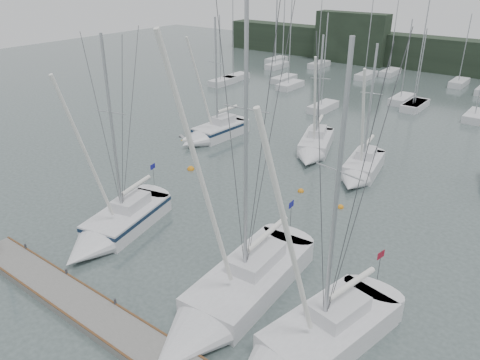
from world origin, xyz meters
name	(u,v)px	position (x,y,z in m)	size (l,w,h in m)	color
ground	(202,285)	(0.00, 0.00, 0.00)	(160.00, 160.00, 0.00)	#414F4D
dock	(128,336)	(0.00, -5.00, 0.20)	(24.00, 2.00, 0.40)	#60605C
far_building_left	(351,38)	(-20.00, 60.00, 4.00)	(12.00, 3.00, 8.00)	black
mast_forest	(411,93)	(-4.17, 44.57, 0.48)	(58.54, 27.00, 14.59)	silver
sailboat_near_left	(111,230)	(-7.48, 0.12, 0.57)	(4.63, 9.04, 13.04)	silver
sailboat_near_center	(223,305)	(2.36, -1.13, 0.57)	(3.96, 11.95, 16.69)	silver
sailboat_near_right	(300,352)	(6.81, -1.44, 0.57)	(4.88, 9.79, 14.38)	silver
sailboat_mid_a	(211,134)	(-14.00, 17.11, 0.62)	(3.01, 7.85, 11.93)	silver
sailboat_mid_b	(313,149)	(-4.37, 19.77, 0.54)	(4.91, 8.29, 10.85)	silver
sailboat_mid_c	(360,172)	(0.95, 17.57, 0.56)	(3.52, 7.37, 10.92)	silver
buoy_a	(301,191)	(-1.48, 12.74, 0.00)	(0.47, 0.47, 0.47)	orange
buoy_b	(340,207)	(2.00, 12.25, 0.00)	(0.45, 0.45, 0.45)	orange
buoy_c	(191,169)	(-10.74, 10.78, 0.00)	(0.60, 0.60, 0.60)	orange
seagull	(186,139)	(-1.27, 0.70, 7.68)	(1.11, 0.53, 0.22)	white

